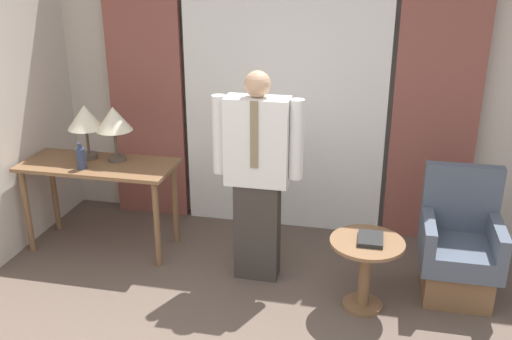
{
  "coord_description": "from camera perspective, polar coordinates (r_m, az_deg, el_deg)",
  "views": [
    {
      "loc": [
        0.79,
        -2.03,
        2.4
      ],
      "look_at": [
        -0.01,
        1.66,
        0.95
      ],
      "focal_mm": 40.0,
      "sensor_mm": 36.0,
      "label": 1
    }
  ],
  "objects": [
    {
      "name": "book",
      "position": [
        4.04,
        11.38,
        -6.77
      ],
      "size": [
        0.17,
        0.23,
        0.03
      ],
      "color": "black",
      "rests_on": "side_table"
    },
    {
      "name": "side_table",
      "position": [
        4.12,
        10.91,
        -9.06
      ],
      "size": [
        0.52,
        0.52,
        0.53
      ],
      "color": "brown",
      "rests_on": "ground_plane"
    },
    {
      "name": "curtain_sheer_center",
      "position": [
        4.98,
        2.81,
        8.12
      ],
      "size": [
        1.77,
        0.06,
        2.58
      ],
      "color": "white",
      "rests_on": "ground_plane"
    },
    {
      "name": "table_lamp_right",
      "position": [
        4.8,
        -14.04,
        4.8
      ],
      "size": [
        0.3,
        0.3,
        0.46
      ],
      "color": "#4C4238",
      "rests_on": "desk"
    },
    {
      "name": "curtain_drape_left",
      "position": [
        5.33,
        -11.0,
        8.63
      ],
      "size": [
        0.7,
        0.06,
        2.58
      ],
      "color": "brown",
      "rests_on": "ground_plane"
    },
    {
      "name": "armchair",
      "position": [
        4.48,
        19.59,
        -7.64
      ],
      "size": [
        0.55,
        0.58,
        0.95
      ],
      "color": "brown",
      "rests_on": "ground_plane"
    },
    {
      "name": "curtain_drape_right",
      "position": [
        4.94,
        17.68,
        7.05
      ],
      "size": [
        0.7,
        0.06,
        2.58
      ],
      "color": "brown",
      "rests_on": "ground_plane"
    },
    {
      "name": "table_lamp_left",
      "position": [
        4.92,
        -16.72,
        4.91
      ],
      "size": [
        0.3,
        0.3,
        0.46
      ],
      "color": "#4C4238",
      "rests_on": "desk"
    },
    {
      "name": "bottle_near_edge",
      "position": [
        4.76,
        -17.11,
        1.14
      ],
      "size": [
        0.08,
        0.08,
        0.22
      ],
      "color": "#2D3851",
      "rests_on": "desk"
    },
    {
      "name": "desk",
      "position": [
        4.91,
        -15.42,
        -0.62
      ],
      "size": [
        1.27,
        0.54,
        0.77
      ],
      "color": "brown",
      "rests_on": "ground_plane"
    },
    {
      "name": "person",
      "position": [
        4.21,
        0.14,
        -0.16
      ],
      "size": [
        0.67,
        0.22,
        1.63
      ],
      "color": "#38332D",
      "rests_on": "ground_plane"
    },
    {
      "name": "wall_back",
      "position": [
        5.09,
        3.06,
        9.1
      ],
      "size": [
        10.0,
        0.06,
        2.7
      ],
      "color": "beige",
      "rests_on": "ground_plane"
    }
  ]
}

